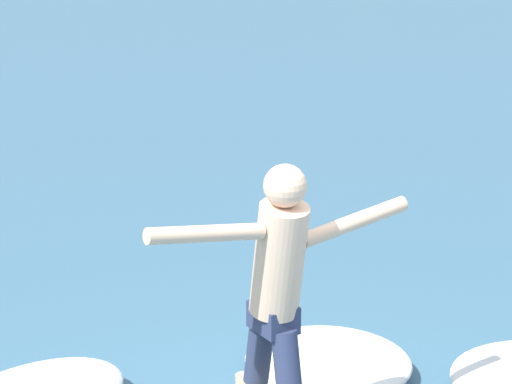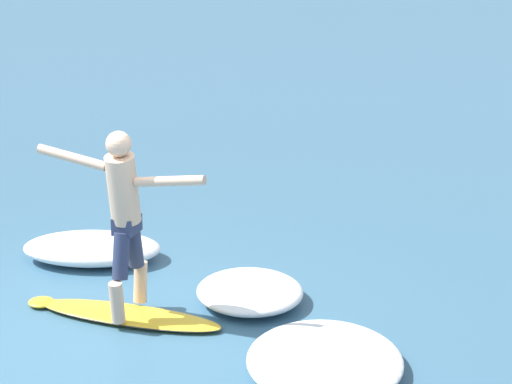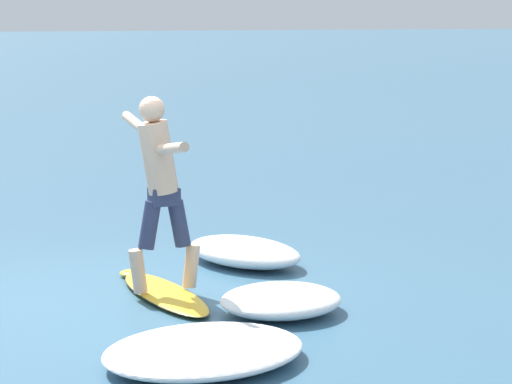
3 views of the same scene
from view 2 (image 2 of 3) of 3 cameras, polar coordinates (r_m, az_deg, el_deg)
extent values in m
plane|color=#3B6683|center=(11.35, -7.65, -6.77)|extent=(200.00, 200.00, 0.00)
ellipsoid|color=yellow|center=(11.65, -5.95, -5.79)|extent=(1.92, 0.84, 0.08)
ellipsoid|color=yellow|center=(12.06, -10.06, -5.12)|extent=(0.31, 0.31, 0.07)
ellipsoid|color=#2D2D33|center=(11.65, -5.95, -5.79)|extent=(1.93, 0.85, 0.04)
cone|color=black|center=(11.42, -2.43, -6.80)|extent=(0.06, 0.06, 0.14)
cone|color=black|center=(11.57, -2.80, -6.45)|extent=(0.06, 0.06, 0.14)
cone|color=black|center=(11.35, -3.29, -6.97)|extent=(0.06, 0.06, 0.14)
cylinder|color=#D1AA8E|center=(11.34, -6.56, -5.18)|extent=(0.16, 0.20, 0.42)
cylinder|color=#2A3252|center=(11.28, -6.37, -3.00)|extent=(0.19, 0.25, 0.46)
cylinder|color=#D1AA8E|center=(11.78, -5.44, -4.23)|extent=(0.16, 0.20, 0.42)
cylinder|color=#2A3252|center=(11.52, -5.75, -2.51)|extent=(0.19, 0.25, 0.46)
cube|color=#2A3252|center=(11.31, -6.10, -1.53)|extent=(0.25, 0.29, 0.16)
cylinder|color=#D1AA8E|center=(11.15, -6.28, 0.14)|extent=(0.35, 0.43, 0.69)
sphere|color=#D1AA8E|center=(10.97, -6.48, 2.26)|extent=(0.24, 0.24, 0.24)
cylinder|color=#D1AA8E|center=(10.87, -4.08, 0.52)|extent=(0.70, 0.21, 0.21)
cylinder|color=#D1AA8E|center=(11.25, -8.65, 1.62)|extent=(0.70, 0.22, 0.20)
ellipsoid|color=white|center=(11.91, -0.29, -4.71)|extent=(1.55, 1.55, 0.24)
ellipsoid|color=white|center=(13.08, -7.73, -2.64)|extent=(1.72, 1.47, 0.27)
ellipsoid|color=white|center=(10.60, 3.26, -7.93)|extent=(2.03, 2.13, 0.20)
camera|label=1|loc=(9.31, -42.43, 7.29)|focal=85.00mm
camera|label=3|loc=(8.44, 60.94, -5.45)|focal=85.00mm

